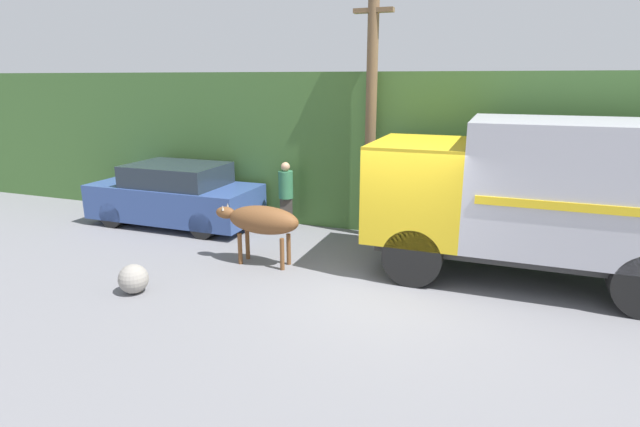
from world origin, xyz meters
TOP-DOWN VIEW (x-y plane):
  - ground_plane at (0.00, 0.00)m, footprint 60.00×60.00m
  - hillside_embankment at (0.00, 6.22)m, footprint 32.00×5.67m
  - building_backdrop at (-6.42, 4.87)m, footprint 5.15×2.70m
  - cargo_truck at (2.52, 1.45)m, footprint 6.05×2.47m
  - brown_cow at (-2.71, 0.42)m, footprint 1.87×0.58m
  - parked_suv at (-6.16, 2.25)m, footprint 4.39×1.87m
  - pedestrian_on_hill at (-3.31, 2.96)m, footprint 0.49×0.49m
  - utility_pole at (-1.19, 3.16)m, footprint 0.90×0.25m
  - roadside_rock at (-4.22, -1.69)m, footprint 0.53×0.53m

SIDE VIEW (x-z plane):
  - ground_plane at x=0.00m, z-range 0.00..0.00m
  - roadside_rock at x=-4.22m, z-range 0.00..0.53m
  - parked_suv at x=-6.16m, z-range -0.02..1.58m
  - brown_cow at x=-2.71m, z-range 0.31..1.55m
  - pedestrian_on_hill at x=-3.31m, z-range 0.08..1.79m
  - building_backdrop at x=-6.42m, z-range 0.01..2.98m
  - cargo_truck at x=2.52m, z-range 0.19..3.22m
  - hillside_embankment at x=0.00m, z-range 0.00..3.89m
  - utility_pole at x=-1.19m, z-range 0.10..5.99m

